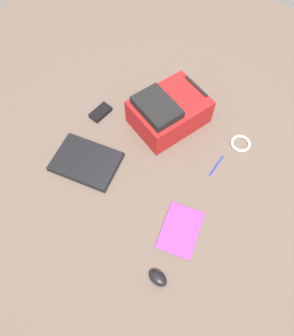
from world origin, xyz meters
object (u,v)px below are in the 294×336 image
backpack (168,111)px  computer_mouse (158,278)px  book_blue (180,230)px  power_brick (101,112)px  pen_black (217,165)px  laptop (86,162)px  cable_coil (241,143)px

backpack → computer_mouse: bearing=120.0°
backpack → book_blue: (-0.40, 0.51, -0.09)m
book_blue → power_brick: power_brick is taller
power_brick → pen_black: (-0.72, -0.08, -0.01)m
book_blue → laptop: bearing=-3.1°
laptop → computer_mouse: 0.70m
cable_coil → power_brick: power_brick is taller
backpack → book_blue: 0.66m
laptop → book_blue: size_ratio=1.37×
pen_black → computer_mouse: bearing=95.4°
book_blue → power_brick: bearing=-24.0°
cable_coil → book_blue: bearing=88.7°
backpack → cable_coil: (-0.42, -0.10, -0.09)m
computer_mouse → backpack: bearing=-146.8°
laptop → pen_black: 0.70m
laptop → book_blue: (-0.61, 0.03, -0.01)m
cable_coil → pen_black: size_ratio=0.76×
power_brick → backpack: bearing=-153.7°
computer_mouse → power_brick: computer_mouse is taller
laptop → computer_mouse: (-0.64, 0.28, 0.01)m
backpack → laptop: (0.21, 0.48, -0.08)m
backpack → cable_coil: backpack is taller
backpack → book_blue: bearing=128.4°
backpack → computer_mouse: size_ratio=5.12×
book_blue → backpack: bearing=-51.6°
book_blue → pen_black: bearing=-86.0°
cable_coil → laptop: bearing=42.7°
pen_black → power_brick: bearing=6.1°
backpack → pen_black: backpack is taller
computer_mouse → cable_coil: bearing=-175.5°
cable_coil → pen_black: bearing=77.6°
backpack → pen_black: bearing=165.7°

